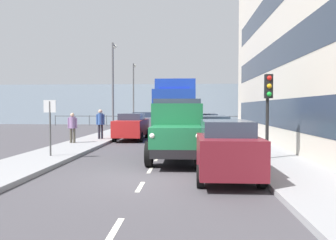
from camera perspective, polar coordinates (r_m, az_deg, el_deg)
ground_plane at (r=19.15m, az=-0.32°, el=-4.08°), size 80.00×80.00×0.00m
sidewalk_left at (r=19.38m, az=13.19°, el=-3.84°), size 2.42×35.89×0.15m
sidewalk_right at (r=19.95m, az=-13.43°, el=-3.67°), size 2.42×35.89×0.15m
road_centreline_markings at (r=18.48m, az=-0.45°, el=-4.29°), size 0.12×31.83×0.01m
sea_horizon at (r=39.96m, az=1.63°, el=2.79°), size 80.00×0.80×5.00m
seawall_railing at (r=36.38m, az=1.46°, el=0.35°), size 28.08×0.08×1.20m
truck_vintage_green at (r=12.62m, az=1.67°, el=-1.96°), size 2.17×5.64×2.43m
lorry_cargo_blue at (r=21.56m, az=1.44°, el=2.15°), size 2.58×8.20×3.87m
car_maroon_kerbside_near at (r=9.75m, az=10.08°, el=-4.91°), size 1.75×4.02×1.72m
car_teal_kerbside_1 at (r=15.04m, az=7.71°, el=-2.39°), size 1.78×4.20×1.72m
car_silver_kerbside_2 at (r=20.68m, az=6.54°, el=-1.13°), size 1.78×4.52×1.72m
car_red_oppositeside_0 at (r=21.05m, az=-6.45°, el=-1.07°), size 1.81×4.36×1.72m
car_grey_oppositeside_1 at (r=26.77m, az=-4.33°, el=-0.37°), size 1.96×4.38×1.72m
pedestrian_with_bag at (r=18.52m, az=-16.56°, el=-0.90°), size 0.53×0.34×1.66m
pedestrian_couple_a at (r=20.45m, az=-11.88°, el=-0.25°), size 0.53×0.34×1.83m
traffic_light_near at (r=12.78m, az=17.31°, el=3.80°), size 0.28×0.41×3.20m
lamp_post_promenade at (r=25.57m, az=-9.67°, el=7.03°), size 0.32×1.14×6.96m
lamp_post_far at (r=35.30m, az=-6.11°, el=5.50°), size 0.32×1.14×6.71m
street_sign at (r=13.79m, az=-20.16°, el=0.36°), size 0.50×0.07×2.25m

